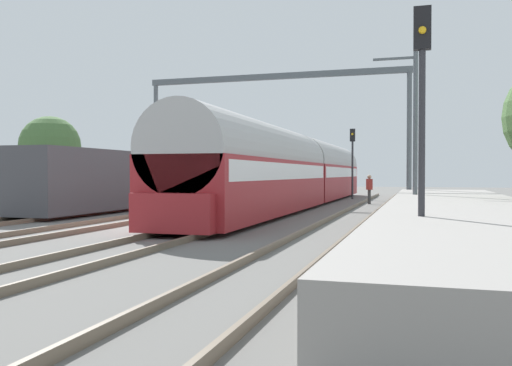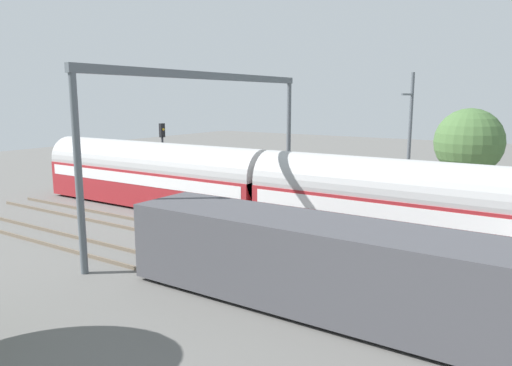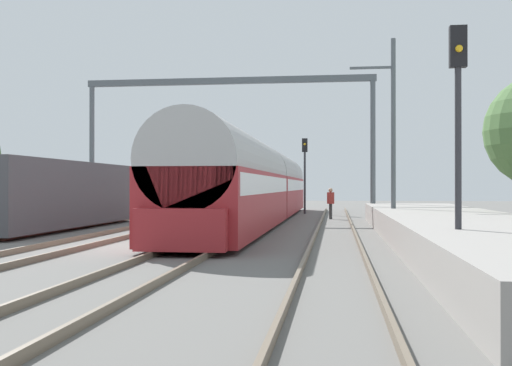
# 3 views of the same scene
# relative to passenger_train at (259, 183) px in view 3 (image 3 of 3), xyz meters

# --- Properties ---
(ground) EXTENTS (120.00, 120.00, 0.00)m
(ground) POSITION_rel_passenger_train_xyz_m (-1.97, -13.59, -1.97)
(ground) COLOR slate
(track_west) EXTENTS (1.51, 60.00, 0.16)m
(track_west) POSITION_rel_passenger_train_xyz_m (-3.94, -13.59, -1.89)
(track_west) COLOR #6D5E4D
(track_west) RESTS_ON ground
(track_east) EXTENTS (1.51, 60.00, 0.16)m
(track_east) POSITION_rel_passenger_train_xyz_m (0.00, -13.59, -1.89)
(track_east) COLOR #6D5E4D
(track_east) RESTS_ON ground
(track_far_east) EXTENTS (1.52, 60.00, 0.16)m
(track_far_east) POSITION_rel_passenger_train_xyz_m (3.94, -13.59, -1.89)
(track_far_east) COLOR #6D5E4D
(track_far_east) RESTS_ON ground
(platform) EXTENTS (4.40, 28.00, 0.90)m
(platform) POSITION_rel_passenger_train_xyz_m (7.75, -11.59, -1.52)
(platform) COLOR gray
(platform) RESTS_ON ground
(passenger_train) EXTENTS (2.93, 32.85, 3.82)m
(passenger_train) POSITION_rel_passenger_train_xyz_m (0.00, 0.00, 0.00)
(passenger_train) COLOR maroon
(passenger_train) RESTS_ON ground
(freight_car) EXTENTS (2.80, 13.00, 2.70)m
(freight_car) POSITION_rel_passenger_train_xyz_m (-7.87, -6.73, -0.50)
(freight_car) COLOR #47474C
(freight_car) RESTS_ON ground
(person_crossing) EXTENTS (0.41, 0.47, 1.73)m
(person_crossing) POSITION_rel_passenger_train_xyz_m (3.67, 2.70, -0.94)
(person_crossing) COLOR #3C3C3C
(person_crossing) RESTS_ON ground
(railway_signal_near) EXTENTS (0.36, 0.30, 5.30)m
(railway_signal_near) POSITION_rel_passenger_train_xyz_m (6.58, -18.09, 1.40)
(railway_signal_near) COLOR #2D2D33
(railway_signal_near) RESTS_ON ground
(railway_signal_far) EXTENTS (0.36, 0.30, 4.99)m
(railway_signal_far) POSITION_rel_passenger_train_xyz_m (1.92, 9.11, 1.23)
(railway_signal_far) COLOR #2D2D33
(railway_signal_far) RESTS_ON ground
(catenary_gantry) EXTENTS (16.21, 0.28, 7.86)m
(catenary_gantry) POSITION_rel_passenger_train_xyz_m (-1.97, 1.97, 3.91)
(catenary_gantry) COLOR #535B61
(catenary_gantry) RESTS_ON ground
(catenary_pole_east_mid) EXTENTS (1.90, 0.20, 8.00)m
(catenary_pole_east_mid) POSITION_rel_passenger_train_xyz_m (6.29, -5.57, 2.18)
(catenary_pole_east_mid) COLOR #535B61
(catenary_pole_east_mid) RESTS_ON ground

